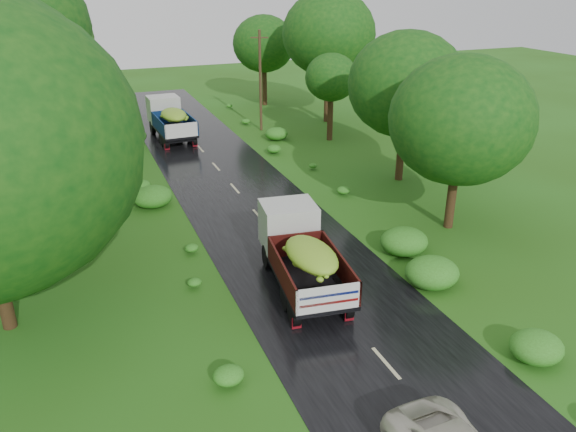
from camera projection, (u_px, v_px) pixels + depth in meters
ground at (386, 363)px, 16.95m from camera, size 120.00×120.00×0.00m
road at (318, 284)px, 21.21m from camera, size 6.50×80.00×0.02m
road_lines at (307, 272)px, 22.06m from camera, size 0.12×69.60×0.00m
truck_near at (301, 250)px, 20.67m from camera, size 2.87×6.29×2.55m
truck_far at (170, 118)px, 39.26m from camera, size 2.47×6.34×2.63m
utility_pole at (260, 80)px, 40.43m from camera, size 1.18×0.60×7.17m
trees_left at (9, 61)px, 28.31m from camera, size 5.12×33.81×10.20m
trees_right at (348, 64)px, 35.75m from camera, size 6.90×31.08×8.33m
shrubs at (246, 195)px, 28.75m from camera, size 11.90×44.00×0.70m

